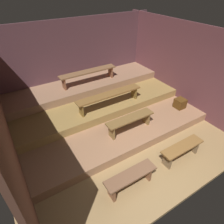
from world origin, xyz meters
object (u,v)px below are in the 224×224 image
bench_lower_center (130,120)px  bench_middle_center (109,96)px  wooden_crate_lower (180,103)px  bench_floor_right (182,149)px  bench_upper_center (88,73)px  bench_floor_left (131,177)px

bench_lower_center → bench_middle_center: bench_middle_center is taller
bench_middle_center → wooden_crate_lower: 2.39m
bench_floor_right → bench_upper_center: (-0.68, 3.76, 0.77)m
bench_lower_center → bench_middle_center: (-0.03, 1.05, 0.27)m
bench_floor_left → wooden_crate_lower: (3.06, 1.42, 0.07)m
bench_floor_right → wooden_crate_lower: wooden_crate_lower is taller
bench_floor_left → wooden_crate_lower: wooden_crate_lower is taller
bench_floor_left → bench_floor_right: (1.59, 0.00, 0.00)m
bench_floor_left → bench_upper_center: size_ratio=0.59×
bench_upper_center → wooden_crate_lower: (2.15, -2.34, -0.70)m
bench_floor_left → bench_lower_center: bench_lower_center is taller
bench_floor_left → bench_lower_center: 1.69m
bench_lower_center → wooden_crate_lower: size_ratio=4.55×
bench_lower_center → bench_floor_right: bearing=-65.6°
wooden_crate_lower → bench_floor_right: bearing=-136.0°
bench_lower_center → bench_upper_center: bench_upper_center is taller
bench_floor_right → bench_floor_left: bearing=180.0°
bench_middle_center → bench_upper_center: bench_upper_center is taller
bench_floor_left → bench_middle_center: bench_middle_center is taller
bench_floor_left → bench_floor_right: 1.59m
bench_middle_center → wooden_crate_lower: bearing=-25.0°
bench_middle_center → wooden_crate_lower: size_ratio=6.81×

